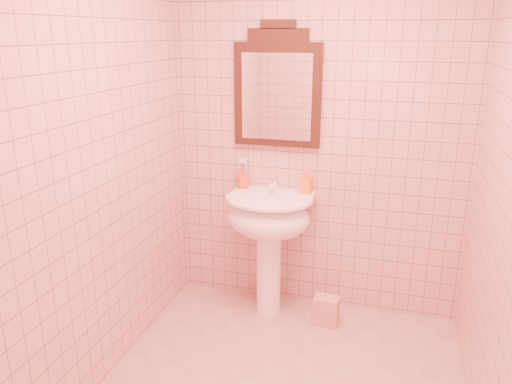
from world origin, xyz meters
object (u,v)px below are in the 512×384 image
(mirror, at_px, (277,90))
(toothbrush_cup, at_px, (243,181))
(towel, at_px, (326,311))
(pedestal_sink, at_px, (269,225))
(soap_dispenser, at_px, (306,182))

(mirror, xyz_separation_m, toothbrush_cup, (-0.23, -0.05, -0.63))
(towel, bearing_deg, toothbrush_cup, 162.20)
(toothbrush_cup, bearing_deg, pedestal_sink, -34.13)
(pedestal_sink, distance_m, soap_dispenser, 0.39)
(mirror, height_order, towel, mirror)
(pedestal_sink, bearing_deg, towel, -7.22)
(mirror, xyz_separation_m, towel, (0.42, -0.25, -1.45))
(pedestal_sink, relative_size, mirror, 1.06)
(pedestal_sink, relative_size, soap_dispenser, 5.35)
(soap_dispenser, xyz_separation_m, towel, (0.20, -0.21, -0.84))
(soap_dispenser, relative_size, towel, 0.79)
(pedestal_sink, height_order, soap_dispenser, soap_dispenser)
(toothbrush_cup, height_order, towel, toothbrush_cup)
(towel, bearing_deg, soap_dispenser, 133.34)
(pedestal_sink, bearing_deg, soap_dispenser, 35.59)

